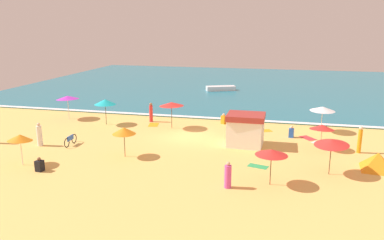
{
  "coord_description": "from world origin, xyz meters",
  "views": [
    {
      "loc": [
        7.54,
        -29.1,
        8.89
      ],
      "look_at": [
        -0.08,
        2.32,
        0.8
      ],
      "focal_mm": 35.82,
      "sensor_mm": 36.0,
      "label": 1
    }
  ],
  "objects": [
    {
      "name": "beach_tent",
      "position": [
        13.53,
        -4.41,
        0.57
      ],
      "size": [
        2.72,
        2.73,
        1.13
      ],
      "color": "orange",
      "rests_on": "ground_plane"
    },
    {
      "name": "beach_umbrella_2",
      "position": [
        10.39,
        -0.98,
        1.7
      ],
      "size": [
        2.15,
        2.16,
        1.94
      ],
      "color": "silver",
      "rests_on": "ground_plane"
    },
    {
      "name": "small_boat_0",
      "position": [
        -0.84,
        22.22,
        0.4
      ],
      "size": [
        4.13,
        2.67,
        0.6
      ],
      "color": "white",
      "rests_on": "ocean_water"
    },
    {
      "name": "beach_umbrella_1",
      "position": [
        -8.71,
        -8.89,
        1.85
      ],
      "size": [
        2.03,
        2.05,
        2.12
      ],
      "color": "silver",
      "rests_on": "ground_plane"
    },
    {
      "name": "beach_towel_0",
      "position": [
        10.61,
        0.45,
        0.01
      ],
      "size": [
        1.63,
        1.46,
        0.01
      ],
      "color": "white",
      "rests_on": "ground_plane"
    },
    {
      "name": "beach_umbrella_0",
      "position": [
        -2.9,
        -5.77,
        1.85
      ],
      "size": [
        2.04,
        2.04,
        2.09
      ],
      "color": "#4C3823",
      "rests_on": "ground_plane"
    },
    {
      "name": "beach_towel_2",
      "position": [
        6.21,
        -5.56,
        0.01
      ],
      "size": [
        1.43,
        1.0,
        0.01
      ],
      "color": "green",
      "rests_on": "ground_plane"
    },
    {
      "name": "lifeguard_cabana",
      "position": [
        4.93,
        -1.3,
        1.24
      ],
      "size": [
        2.77,
        2.36,
        2.43
      ],
      "color": "white",
      "rests_on": "ground_plane"
    },
    {
      "name": "parked_bicycle",
      "position": [
        -7.96,
        -4.3,
        0.38
      ],
      "size": [
        0.13,
        1.82,
        0.76
      ],
      "color": "black",
      "rests_on": "ground_plane"
    },
    {
      "name": "beachgoer_3",
      "position": [
        -4.41,
        3.89,
        0.87
      ],
      "size": [
        0.46,
        0.46,
        1.81
      ],
      "color": "red",
      "rests_on": "ground_plane"
    },
    {
      "name": "beach_umbrella_6",
      "position": [
        10.81,
        3.93,
        2.02
      ],
      "size": [
        2.89,
        2.89,
        2.23
      ],
      "color": "silver",
      "rests_on": "ground_plane"
    },
    {
      "name": "wave_breaker_foam",
      "position": [
        0.0,
        6.3,
        0.1
      ],
      "size": [
        57.0,
        0.7,
        0.01
      ],
      "primitive_type": "cube",
      "color": "white",
      "rests_on": "ocean_water"
    },
    {
      "name": "beach_umbrella_3",
      "position": [
        -8.07,
        1.98,
        2.1
      ],
      "size": [
        2.71,
        2.72,
        2.36
      ],
      "color": "#4C3823",
      "rests_on": "ground_plane"
    },
    {
      "name": "beachgoer_1",
      "position": [
        4.79,
        -9.29,
        0.7
      ],
      "size": [
        0.51,
        0.51,
        1.53
      ],
      "color": "#D84CA5",
      "rests_on": "ground_plane"
    },
    {
      "name": "beach_towel_1",
      "position": [
        -3.81,
        2.86,
        0.01
      ],
      "size": [
        1.12,
        1.56,
        0.01
      ],
      "color": "orange",
      "rests_on": "ground_plane"
    },
    {
      "name": "beach_towel_4",
      "position": [
        9.66,
        1.77,
        0.01
      ],
      "size": [
        1.46,
        1.58,
        0.01
      ],
      "color": "red",
      "rests_on": "ground_plane"
    },
    {
      "name": "ocean_water",
      "position": [
        0.0,
        28.0,
        0.05
      ],
      "size": [
        60.0,
        44.0,
        0.1
      ],
      "primitive_type": "cube",
      "color": "teal",
      "rests_on": "ground_plane"
    },
    {
      "name": "beach_towel_3",
      "position": [
        5.93,
        3.06,
        0.01
      ],
      "size": [
        1.87,
        1.51,
        0.01
      ],
      "color": "orange",
      "rests_on": "ground_plane"
    },
    {
      "name": "beach_umbrella_5",
      "position": [
        -12.57,
        3.14,
        2.09
      ],
      "size": [
        2.97,
        2.97,
        2.32
      ],
      "color": "silver",
      "rests_on": "ground_plane"
    },
    {
      "name": "ground_plane",
      "position": [
        0.0,
        0.0,
        0.0
      ],
      "size": [
        60.0,
        60.0,
        0.0
      ],
      "primitive_type": "plane",
      "color": "#EDBC60"
    },
    {
      "name": "beachgoer_2",
      "position": [
        2.33,
        4.74,
        0.43
      ],
      "size": [
        0.52,
        0.52,
        0.98
      ],
      "color": "orange",
      "rests_on": "ground_plane"
    },
    {
      "name": "beachgoer_6",
      "position": [
        -6.97,
        -9.56,
        0.38
      ],
      "size": [
        0.48,
        0.48,
        0.9
      ],
      "color": "black",
      "rests_on": "ground_plane"
    },
    {
      "name": "beach_umbrella_7",
      "position": [
        10.51,
        -5.87,
        2.04
      ],
      "size": [
        2.87,
        2.87,
        2.31
      ],
      "color": "#4C3823",
      "rests_on": "ground_plane"
    },
    {
      "name": "beach_umbrella_8",
      "position": [
        -1.87,
        2.14,
        2.17
      ],
      "size": [
        2.95,
        2.95,
        2.37
      ],
      "color": "#4C3823",
      "rests_on": "ground_plane"
    },
    {
      "name": "beachgoer_0",
      "position": [
        12.99,
        -1.12,
        0.96
      ],
      "size": [
        0.4,
        0.4,
        1.95
      ],
      "color": "orange",
      "rests_on": "ground_plane"
    },
    {
      "name": "beachgoer_4",
      "position": [
        8.34,
        1.68,
        0.44
      ],
      "size": [
        0.42,
        0.42,
        0.98
      ],
      "color": "blue",
      "rests_on": "ground_plane"
    },
    {
      "name": "beach_umbrella_4",
      "position": [
        7.08,
        -8.31,
        1.94
      ],
      "size": [
        2.6,
        2.6,
        2.13
      ],
      "color": "#4C3823",
      "rests_on": "ground_plane"
    },
    {
      "name": "beachgoer_5",
      "position": [
        -10.1,
        -5.0,
        0.82
      ],
      "size": [
        0.51,
        0.51,
        1.77
      ],
      "color": "white",
      "rests_on": "ground_plane"
    }
  ]
}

